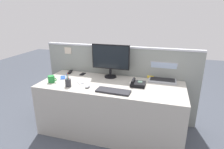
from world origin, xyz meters
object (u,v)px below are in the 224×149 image
object	(u,v)px
keyboard_main	(113,91)
cell_phone_black_slab	(83,74)
cell_phone_blue_case	(63,77)
tv_remote	(70,72)
pen_cup	(68,83)
cell_phone_silver_slab	(80,82)
coffee_mug	(51,79)
desk_phone	(137,84)
desktop_monitor	(111,58)
computer_mouse_right_hand	(88,86)
laptop	(163,76)

from	to	relation	value
keyboard_main	cell_phone_black_slab	distance (m)	0.82
cell_phone_blue_case	tv_remote	world-z (taller)	tv_remote
pen_cup	cell_phone_black_slab	size ratio (longest dim) A/B	1.43
cell_phone_silver_slab	coffee_mug	size ratio (longest dim) A/B	1.21
tv_remote	pen_cup	bearing A→B (deg)	-77.36
desk_phone	cell_phone_blue_case	xyz separation A→B (m)	(-1.11, -0.00, -0.02)
keyboard_main	coffee_mug	world-z (taller)	coffee_mug
desktop_monitor	desk_phone	distance (m)	0.56
desk_phone	pen_cup	size ratio (longest dim) A/B	1.03
cell_phone_black_slab	cell_phone_silver_slab	xyz separation A→B (m)	(0.11, -0.33, 0.00)
cell_phone_black_slab	cell_phone_silver_slab	bearing A→B (deg)	-72.98
computer_mouse_right_hand	pen_cup	xyz separation A→B (m)	(-0.26, -0.04, 0.04)
desktop_monitor	pen_cup	world-z (taller)	desktop_monitor
desktop_monitor	computer_mouse_right_hand	distance (m)	0.57
desk_phone	laptop	bearing A→B (deg)	45.89
desktop_monitor	computer_mouse_right_hand	bearing A→B (deg)	-109.13
laptop	computer_mouse_right_hand	distance (m)	1.08
laptop	desk_phone	size ratio (longest dim) A/B	2.02
laptop	cell_phone_black_slab	xyz separation A→B (m)	(-1.21, -0.09, -0.06)
desk_phone	coffee_mug	world-z (taller)	coffee_mug
laptop	cell_phone_black_slab	size ratio (longest dim) A/B	2.98
desktop_monitor	cell_phone_black_slab	distance (m)	0.53
desktop_monitor	cell_phone_silver_slab	size ratio (longest dim) A/B	3.64
cell_phone_blue_case	desk_phone	bearing A→B (deg)	-29.93
desk_phone	tv_remote	distance (m)	1.15
desktop_monitor	pen_cup	size ratio (longest dim) A/B	3.07
laptop	computer_mouse_right_hand	xyz separation A→B (m)	(-0.92, -0.56, -0.05)
cell_phone_black_slab	cell_phone_silver_slab	world-z (taller)	same
laptop	desk_phone	bearing A→B (deg)	-134.11
coffee_mug	keyboard_main	bearing A→B (deg)	-4.85
computer_mouse_right_hand	laptop	bearing A→B (deg)	33.59
desktop_monitor	cell_phone_blue_case	size ratio (longest dim) A/B	3.81
desk_phone	coffee_mug	bearing A→B (deg)	-169.96
keyboard_main	cell_phone_silver_slab	distance (m)	0.57
desktop_monitor	tv_remote	size ratio (longest dim) A/B	3.29
cell_phone_black_slab	cell_phone_silver_slab	size ratio (longest dim) A/B	0.83
computer_mouse_right_hand	cell_phone_blue_case	xyz separation A→B (m)	(-0.50, 0.24, -0.01)
desk_phone	coffee_mug	size ratio (longest dim) A/B	1.47
laptop	tv_remote	bearing A→B (deg)	-177.32
laptop	desk_phone	world-z (taller)	laptop
desk_phone	tv_remote	bearing A→B (deg)	167.36
pen_cup	tv_remote	xyz separation A→B (m)	(-0.26, 0.53, -0.04)
cell_phone_silver_slab	computer_mouse_right_hand	bearing A→B (deg)	-79.43
desk_phone	keyboard_main	size ratio (longest dim) A/B	0.45
pen_cup	tv_remote	distance (m)	0.59
computer_mouse_right_hand	cell_phone_silver_slab	distance (m)	0.23
desktop_monitor	tv_remote	world-z (taller)	desktop_monitor
computer_mouse_right_hand	desktop_monitor	bearing A→B (deg)	73.05
cell_phone_blue_case	coffee_mug	size ratio (longest dim) A/B	1.15
computer_mouse_right_hand	coffee_mug	distance (m)	0.56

